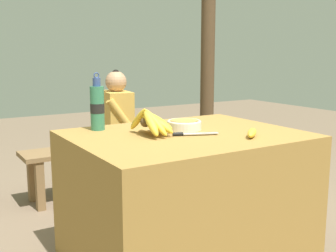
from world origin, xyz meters
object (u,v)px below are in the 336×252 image
serving_bowl (184,124)px  banana_bunch_green (166,131)px  seated_vendor (111,123)px  support_post_far (208,48)px  water_bottle (97,107)px  loose_banana_front (252,133)px  wooden_bench (119,151)px  banana_bunch_ripe (152,122)px  knife (189,134)px

serving_bowl → banana_bunch_green: size_ratio=0.68×
seated_vendor → support_post_far: size_ratio=0.43×
water_bottle → loose_banana_front: 0.87m
banana_bunch_green → support_post_far: bearing=25.9°
loose_banana_front → wooden_bench: size_ratio=0.10×
banana_bunch_ripe → support_post_far: bearing=45.6°
serving_bowl → support_post_far: support_post_far is taller
banana_bunch_green → knife: bearing=-116.9°
seated_vendor → banana_bunch_green: bearing=-169.4°
support_post_far → banana_bunch_ripe: bearing=-134.4°
banana_bunch_green → wooden_bench: bearing=179.8°
wooden_bench → loose_banana_front: bearing=-88.7°
loose_banana_front → support_post_far: size_ratio=0.07×
serving_bowl → wooden_bench: (0.15, 1.22, -0.42)m
banana_bunch_ripe → support_post_far: (1.57, 1.60, 0.40)m
banana_bunch_ripe → loose_banana_front: size_ratio=1.95×
wooden_bench → support_post_far: bearing=16.2°
water_bottle → loose_banana_front: size_ratio=2.01×
serving_bowl → wooden_bench: size_ratio=0.12×
serving_bowl → wooden_bench: serving_bowl is taller
support_post_far → water_bottle: bearing=-143.2°
support_post_far → seated_vendor: bearing=-163.7°
water_bottle → support_post_far: size_ratio=0.13×
serving_bowl → loose_banana_front: size_ratio=1.22×
support_post_far → banana_bunch_green: bearing=-154.1°
banana_bunch_ripe → water_bottle: size_ratio=0.97×
banana_bunch_ripe → loose_banana_front: (0.42, -0.32, -0.05)m
water_bottle → knife: bearing=-49.7°
loose_banana_front → banana_bunch_green: 1.66m
knife → seated_vendor: (0.15, 1.35, -0.15)m
loose_banana_front → banana_bunch_green: loose_banana_front is taller
knife → banana_bunch_green: size_ratio=0.82×
loose_banana_front → seated_vendor: (-0.11, 1.55, -0.17)m
loose_banana_front → wooden_bench: (-0.04, 1.58, -0.41)m
knife → banana_bunch_ripe: bearing=164.1°
water_bottle → loose_banana_front: water_bottle is taller
banana_bunch_ripe → water_bottle: bearing=123.2°
banana_bunch_green → support_post_far: size_ratio=0.12×
wooden_bench → banana_bunch_green: banana_bunch_green is taller
serving_bowl → support_post_far: (1.33, 1.56, 0.44)m
banana_bunch_ripe → support_post_far: 2.28m
banana_bunch_green → support_post_far: support_post_far is taller
banana_bunch_ripe → loose_banana_front: bearing=-37.2°
loose_banana_front → banana_bunch_green: (0.44, 1.58, -0.29)m
water_bottle → support_post_far: (1.76, 1.31, 0.34)m
loose_banana_front → knife: 0.33m
knife → support_post_far: (1.41, 1.72, 0.46)m
wooden_bench → seated_vendor: size_ratio=1.56×
serving_bowl → seated_vendor: seated_vendor is taller
knife → support_post_far: size_ratio=0.10×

